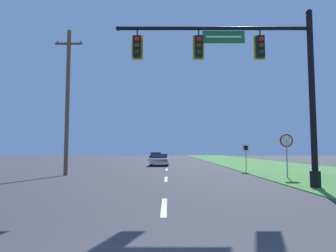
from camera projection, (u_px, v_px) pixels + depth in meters
name	position (u px, v px, depth m)	size (l,w,h in m)	color
grass_verge_right	(265.00, 165.00, 32.44)	(10.00, 110.00, 0.04)	#428438
road_center_line	(168.00, 170.00, 24.50)	(0.16, 34.80, 0.01)	silver
signal_mast	(259.00, 75.00, 13.07)	(8.82, 0.47, 7.85)	black
car_ahead	(161.00, 160.00, 30.98)	(1.90, 4.34, 1.19)	black
far_car	(157.00, 156.00, 48.11)	(1.82, 4.36, 1.19)	black
stop_sign	(288.00, 146.00, 17.22)	(0.76, 0.07, 2.50)	gray
route_sign_post	(247.00, 151.00, 22.71)	(0.55, 0.06, 2.03)	gray
utility_pole_near	(69.00, 99.00, 19.45)	(1.80, 0.26, 9.51)	brown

